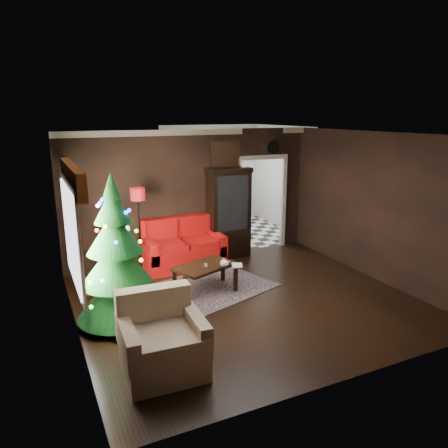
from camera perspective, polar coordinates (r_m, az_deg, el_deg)
name	(u,v)px	position (r m, az deg, el deg)	size (l,w,h in m)	color
floor	(246,301)	(7.46, 2.98, -10.18)	(5.50, 5.50, 0.00)	black
ceiling	(249,135)	(6.78, 3.29, 11.83)	(5.50, 5.50, 0.00)	white
wall_back	(193,196)	(9.22, -4.23, 3.78)	(5.50, 5.50, 0.00)	black
wall_front	(352,272)	(5.03, 16.73, -6.11)	(5.50, 5.50, 0.00)	black
wall_left	(70,243)	(6.23, -19.82, -2.37)	(5.50, 5.50, 0.00)	black
wall_right	(375,207)	(8.61, 19.51, 2.20)	(5.50, 5.50, 0.00)	black
doorway	(261,205)	(10.00, 4.95, 2.58)	(1.10, 0.10, 2.10)	silver
left_window	(72,235)	(6.41, -19.69, -1.43)	(0.05, 1.60, 1.40)	white
valance	(72,177)	(6.25, -19.60, 5.90)	(0.12, 2.10, 0.35)	#9A421E
kitchen_floor	(232,232)	(11.54, 1.13, -1.10)	(3.00, 3.00, 0.00)	white
kitchen_window	(211,164)	(12.51, -1.79, 8.06)	(0.70, 0.06, 0.70)	white
rug	(207,288)	(7.93, -2.24, -8.57)	(2.26, 1.64, 0.01)	black
loveseat	(183,244)	(8.89, -5.49, -2.63)	(1.70, 0.90, 1.00)	maroon
curio_cabinet	(229,215)	(9.39, 0.60, 1.22)	(0.90, 0.45, 1.90)	black
floor_lamp	(140,234)	(8.51, -11.18, -1.32)	(0.31, 0.31, 1.83)	black
christmas_tree	(116,258)	(6.53, -14.24, -4.39)	(1.25, 1.25, 2.39)	black
armchair	(162,337)	(5.47, -8.22, -14.71)	(1.01, 1.01, 1.03)	tan
coffee_table	(205,277)	(7.77, -2.57, -7.13)	(1.05, 0.63, 0.47)	black
teapot	(224,263)	(7.54, -0.01, -5.25)	(0.16, 0.16, 0.15)	white
cup_a	(206,265)	(7.61, -2.46, -5.48)	(0.06, 0.06, 0.05)	#E9EECD
cup_b	(222,264)	(7.65, -0.25, -5.32)	(0.07, 0.07, 0.06)	white
book	(232,259)	(7.59, 1.08, -4.75)	(0.18, 0.02, 0.25)	#8D7356
wall_clock	(273,147)	(9.90, 6.54, 10.20)	(0.32, 0.32, 0.06)	white
painting	(225,155)	(9.35, 0.13, 9.24)	(0.62, 0.05, 0.52)	#B68347
kitchen_counter	(214,207)	(12.49, -1.29, 2.24)	(1.80, 0.60, 0.90)	white
kitchen_table	(227,222)	(11.06, 0.43, 0.21)	(0.70, 0.70, 0.75)	brown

